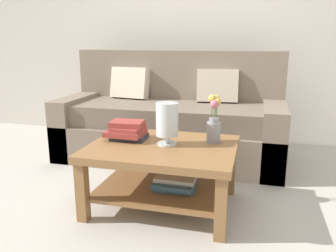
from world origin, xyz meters
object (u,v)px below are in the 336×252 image
Objects in this scene: book_stack_main at (127,131)px; flower_pitcher at (214,121)px; couch at (171,122)px; glass_hurricane_vase at (167,121)px; coffee_table at (163,163)px.

flower_pitcher is (0.62, 0.09, 0.09)m from book_stack_main.
couch is 1.11m from glass_hurricane_vase.
glass_hurricane_vase is (0.24, -1.06, 0.26)m from couch.
couch is at bearing 120.68° from flower_pitcher.
couch reaches higher than book_stack_main.
couch reaches higher than coffee_table.
glass_hurricane_vase is (0.32, -0.06, 0.11)m from book_stack_main.
coffee_table is at bearing -78.62° from couch.
couch is 6.37× the size of flower_pitcher.
book_stack_main is (-0.30, 0.08, 0.19)m from coffee_table.
glass_hurricane_vase is 0.34m from flower_pitcher.
book_stack_main is at bearing 164.62° from coffee_table.
couch reaches higher than flower_pitcher.
glass_hurricane_vase is at bearing -154.46° from flower_pitcher.
book_stack_main is 0.63m from flower_pitcher.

